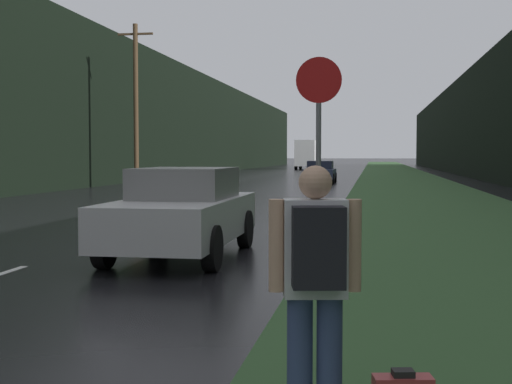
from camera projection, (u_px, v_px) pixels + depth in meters
The scene contains 12 objects.
grass_verge at pixel (409, 185), 39.56m from camera, with size 6.00×240.00×0.02m, color #33562D.
lane_stripe_c at pixel (140, 229), 16.35m from camera, with size 0.12×3.00×0.01m, color silver.
lane_stripe_d at pixel (209, 207), 23.25m from camera, with size 0.12×3.00×0.01m, color silver.
lane_stripe_e at pixel (247, 195), 30.15m from camera, with size 0.12×3.00×0.01m, color silver.
treeline_far_side at pixel (159, 118), 52.02m from camera, with size 2.00×140.00×8.68m, color black.
treeline_near_side at pixel (493, 120), 48.22m from camera, with size 2.00×140.00×8.12m, color black.
utility_pole_far at pixel (136, 104), 35.51m from camera, with size 1.80×0.24×8.18m.
stop_sign at pixel (318, 150), 9.45m from camera, with size 0.61×0.07×3.01m.
hitchhiker_with_backpack at pixel (316, 280), 4.37m from camera, with size 0.57×0.45×1.65m.
car_passing_near at pixel (182, 212), 11.94m from camera, with size 1.86×4.41×1.49m.
car_passing_far at pixel (320, 172), 42.78m from camera, with size 1.85×4.08×1.32m.
delivery_truck at pixel (307, 154), 80.63m from camera, with size 2.38×7.80×3.28m.
Camera 1 is at (5.28, -0.38, 1.72)m, focal length 50.00 mm.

